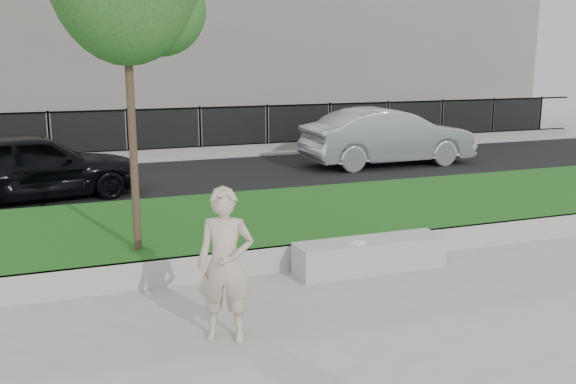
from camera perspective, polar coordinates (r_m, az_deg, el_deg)
name	(u,v)px	position (r m, az deg, el deg)	size (l,w,h in m)	color
ground	(288,298)	(8.65, 0.01, -9.44)	(90.00, 90.00, 0.00)	gray
grass_bank	(228,228)	(11.31, -5.36, -3.22)	(34.00, 4.00, 0.40)	#0E370D
grass_kerb	(263,261)	(9.51, -2.21, -6.16)	(34.00, 0.08, 0.40)	#98968F
street	(171,181)	(16.58, -10.39, 0.94)	(34.00, 7.00, 0.04)	black
far_pavement	(145,155)	(20.96, -12.63, 3.27)	(34.00, 3.00, 0.12)	gray
iron_fence	(149,144)	(19.91, -12.28, 4.23)	(32.00, 0.30, 1.50)	slate
building_facade	(113,8)	(27.74, -15.27, 15.48)	(34.00, 10.00, 10.00)	#69635C
stone_bench	(370,255)	(9.75, 7.28, -5.56)	(2.31, 0.58, 0.47)	#98968F
man	(225,265)	(7.24, -5.58, -6.46)	(0.64, 0.42, 1.76)	#BFAC93
book	(359,243)	(9.46, 6.31, -4.52)	(0.21, 0.15, 0.02)	silver
car_dark	(34,166)	(15.07, -21.65, 2.16)	(1.78, 4.43, 1.51)	black
car_silver	(388,137)	(18.77, 8.89, 4.87)	(1.73, 4.96, 1.63)	#9DA0A5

